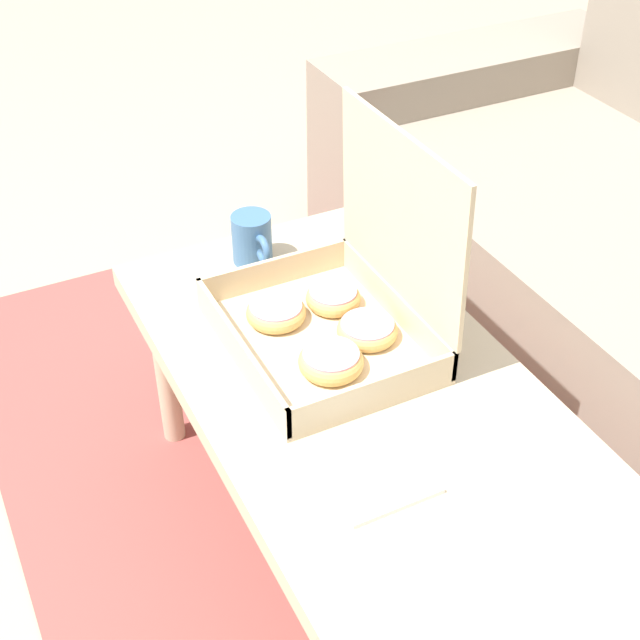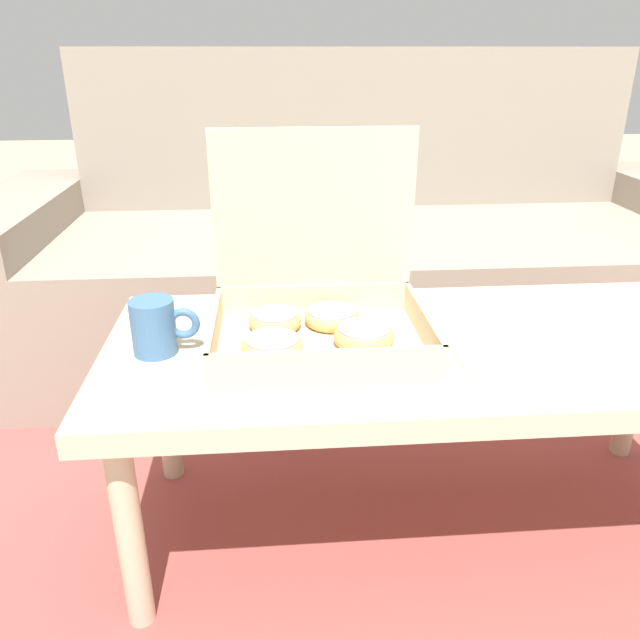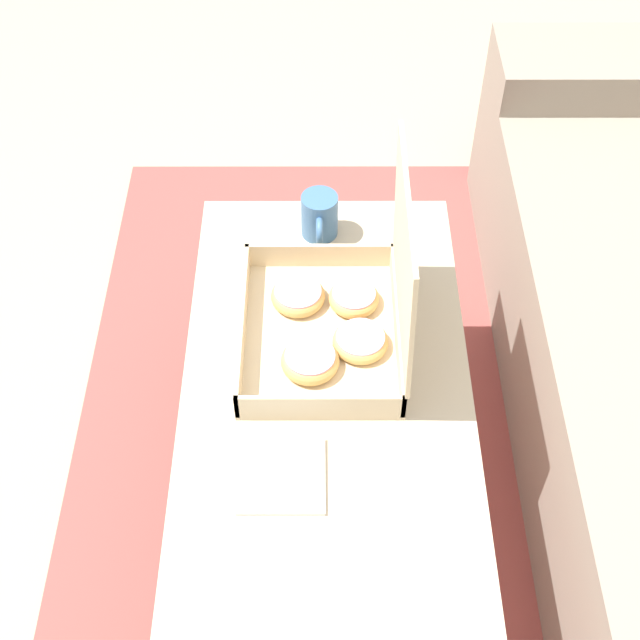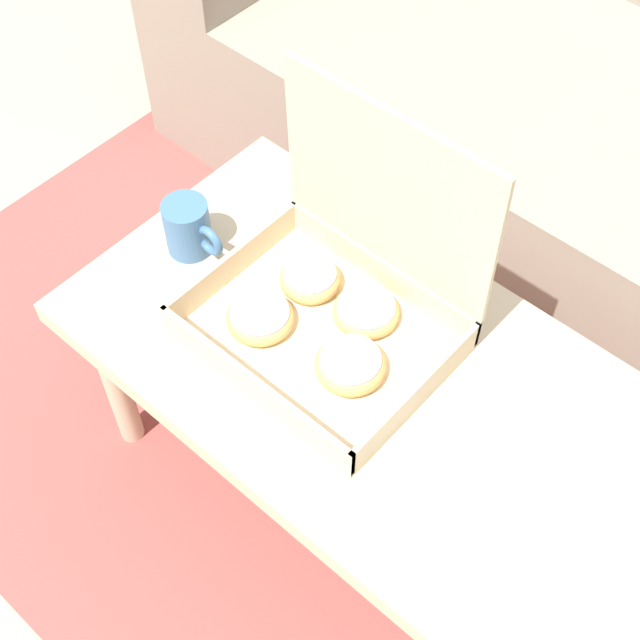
# 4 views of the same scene
# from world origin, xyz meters

# --- Properties ---
(ground_plane) EXTENTS (12.00, 12.00, 0.00)m
(ground_plane) POSITION_xyz_m (0.00, 0.00, 0.00)
(ground_plane) COLOR tan
(area_rug) EXTENTS (2.39, 1.83, 0.01)m
(area_rug) POSITION_xyz_m (0.00, 0.30, 0.01)
(area_rug) COLOR #994742
(area_rug) RESTS_ON ground_plane
(coffee_table) EXTENTS (1.17, 0.51, 0.42)m
(coffee_table) POSITION_xyz_m (0.00, -0.06, 0.37)
(coffee_table) COLOR #C6B293
(coffee_table) RESTS_ON ground_plane
(pastry_box) EXTENTS (0.37, 0.29, 0.35)m
(pastry_box) POSITION_xyz_m (-0.21, -0.04, 0.48)
(pastry_box) COLOR beige
(pastry_box) RESTS_ON coffee_table
(coffee_mug) EXTENTS (0.11, 0.07, 0.09)m
(coffee_mug) POSITION_xyz_m (-0.48, -0.07, 0.47)
(coffee_mug) COLOR #3D6693
(coffee_mug) RESTS_ON coffee_table
(napkin_stack) EXTENTS (0.14, 0.14, 0.01)m
(napkin_stack) POSITION_xyz_m (0.09, -0.14, 0.42)
(napkin_stack) COLOR white
(napkin_stack) RESTS_ON coffee_table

